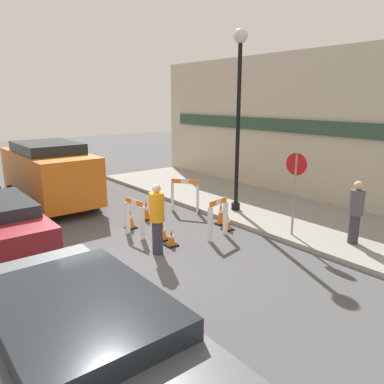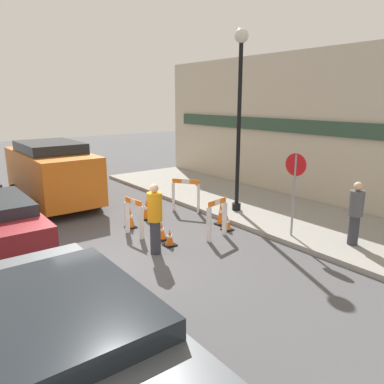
{
  "view_description": "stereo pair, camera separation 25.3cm",
  "coord_description": "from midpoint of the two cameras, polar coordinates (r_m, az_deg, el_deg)",
  "views": [
    {
      "loc": [
        7.63,
        -3.33,
        3.79
      ],
      "look_at": [
        -1.12,
        3.63,
        1.0
      ],
      "focal_mm": 35.0,
      "sensor_mm": 36.0,
      "label": 1
    },
    {
      "loc": [
        7.78,
        -3.13,
        3.79
      ],
      "look_at": [
        -1.12,
        3.63,
        1.0
      ],
      "focal_mm": 35.0,
      "sensor_mm": 36.0,
      "label": 2
    }
  ],
  "objects": [
    {
      "name": "barricade_1",
      "position": [
        10.64,
        -9.41,
        -3.78
      ],
      "size": [
        0.75,
        0.22,
        1.08
      ],
      "rotation": [
        0.0,
        0.0,
        6.4
      ],
      "color": "white",
      "rests_on": "ground_plane"
    },
    {
      "name": "sidewalk_slab",
      "position": [
        12.94,
        12.53,
        -3.04
      ],
      "size": [
        18.0,
        3.97,
        0.14
      ],
      "color": "gray",
      "rests_on": "ground_plane"
    },
    {
      "name": "person_pedestrian",
      "position": [
        10.37,
        23.05,
        -2.61
      ],
      "size": [
        0.42,
        0.42,
        1.65
      ],
      "rotation": [
        0.0,
        0.0,
        2.96
      ],
      "color": "#33333D",
      "rests_on": "sidewalk_slab"
    },
    {
      "name": "traffic_cone_0",
      "position": [
        10.37,
        -5.17,
        -6.01
      ],
      "size": [
        0.3,
        0.3,
        0.52
      ],
      "color": "black",
      "rests_on": "ground_plane"
    },
    {
      "name": "barricade_2",
      "position": [
        10.38,
        3.28,
        -3.93
      ],
      "size": [
        0.28,
        0.78,
        1.12
      ],
      "rotation": [
        0.0,
        0.0,
        8.05
      ],
      "color": "white",
      "rests_on": "ground_plane"
    },
    {
      "name": "storefront_facade",
      "position": [
        14.1,
        18.47,
        9.09
      ],
      "size": [
        18.0,
        0.22,
        5.5
      ],
      "color": "#BCB29E",
      "rests_on": "ground_plane"
    },
    {
      "name": "parked_car_2",
      "position": [
        4.88,
        -17.89,
        -22.47
      ],
      "size": [
        4.24,
        1.99,
        1.66
      ],
      "color": "#4C5156",
      "rests_on": "ground_plane"
    },
    {
      "name": "traffic_cone_2",
      "position": [
        12.13,
        -7.6,
        -2.74
      ],
      "size": [
        0.3,
        0.3,
        0.66
      ],
      "color": "black",
      "rests_on": "ground_plane"
    },
    {
      "name": "traffic_cone_5",
      "position": [
        9.96,
        -3.9,
        -7.05
      ],
      "size": [
        0.3,
        0.3,
        0.45
      ],
      "color": "black",
      "rests_on": "ground_plane"
    },
    {
      "name": "ground_plane",
      "position": [
        9.17,
        -14.61,
        -10.87
      ],
      "size": [
        60.0,
        60.0,
        0.0
      ],
      "primitive_type": "plane",
      "color": "#4C4C4F"
    },
    {
      "name": "stop_sign",
      "position": [
        10.34,
        14.78,
        1.66
      ],
      "size": [
        0.6,
        0.11,
        2.27
      ],
      "rotation": [
        0.0,
        0.0,
        3.29
      ],
      "color": "gray",
      "rests_on": "sidewalk_slab"
    },
    {
      "name": "streetlamp_post",
      "position": [
        12.23,
        6.54,
        13.93
      ],
      "size": [
        0.44,
        0.44,
        5.73
      ],
      "color": "black",
      "rests_on": "sidewalk_slab"
    },
    {
      "name": "traffic_cone_4",
      "position": [
        11.39,
        -9.98,
        -4.03
      ],
      "size": [
        0.3,
        0.3,
        0.63
      ],
      "color": "black",
      "rests_on": "ground_plane"
    },
    {
      "name": "traffic_cone_1",
      "position": [
        11.58,
        3.78,
        -3.24
      ],
      "size": [
        0.3,
        0.3,
        0.75
      ],
      "color": "black",
      "rests_on": "ground_plane"
    },
    {
      "name": "barricade_0",
      "position": [
        12.75,
        -1.65,
        -0.34
      ],
      "size": [
        0.87,
        0.67,
        1.15
      ],
      "rotation": [
        0.0,
        0.0,
        3.76
      ],
      "color": "white",
      "rests_on": "ground_plane"
    },
    {
      "name": "person_worker",
      "position": [
        9.27,
        -6.13,
        -3.84
      ],
      "size": [
        0.52,
        0.52,
        1.79
      ],
      "rotation": [
        0.0,
        0.0,
        2.25
      ],
      "color": "#33333D",
      "rests_on": "ground_plane"
    },
    {
      "name": "work_van",
      "position": [
        14.52,
        -21.39,
        2.98
      ],
      "size": [
        5.0,
        2.22,
        2.29
      ],
      "color": "#D16619",
      "rests_on": "ground_plane"
    },
    {
      "name": "traffic_cone_3",
      "position": [
        11.15,
        4.83,
        -4.69
      ],
      "size": [
        0.3,
        0.3,
        0.47
      ],
      "color": "black",
      "rests_on": "ground_plane"
    }
  ]
}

